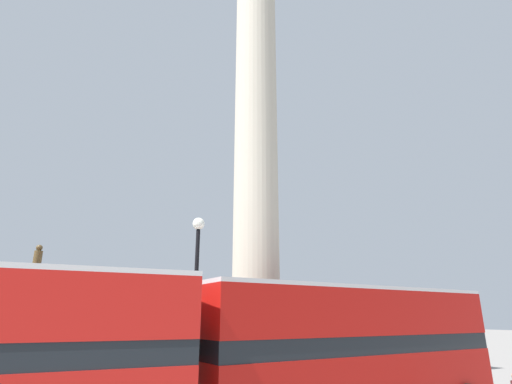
{
  "coord_description": "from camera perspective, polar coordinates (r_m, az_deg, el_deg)",
  "views": [
    {
      "loc": [
        -8.08,
        -16.72,
        3.17
      ],
      "look_at": [
        0.0,
        0.0,
        9.02
      ],
      "focal_mm": 28.0,
      "sensor_mm": 36.0,
      "label": 1
    }
  ],
  "objects": [
    {
      "name": "equestrian_statue",
      "position": [
        20.73,
        -30.36,
        -18.9
      ],
      "size": [
        3.87,
        3.05,
        6.35
      ],
      "rotation": [
        0.0,
        0.0,
        -0.17
      ],
      "color": "#BCB29E",
      "rests_on": "ground_plane"
    },
    {
      "name": "bus_a",
      "position": [
        14.55,
        13.72,
        -20.42
      ],
      "size": [
        11.3,
        3.64,
        4.16
      ],
      "rotation": [
        0.0,
        0.0,
        0.09
      ],
      "color": "#B7140F",
      "rests_on": "ground_plane"
    },
    {
      "name": "monument_column",
      "position": [
        19.83,
        -0.0,
        3.06
      ],
      "size": [
        5.7,
        5.7,
        26.35
      ],
      "color": "#BCB29E",
      "rests_on": "ground_plane"
    },
    {
      "name": "street_lamp",
      "position": [
        13.78,
        -8.7,
        -15.47
      ],
      "size": [
        0.42,
        0.42,
        6.51
      ],
      "color": "black",
      "rests_on": "ground_plane"
    }
  ]
}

